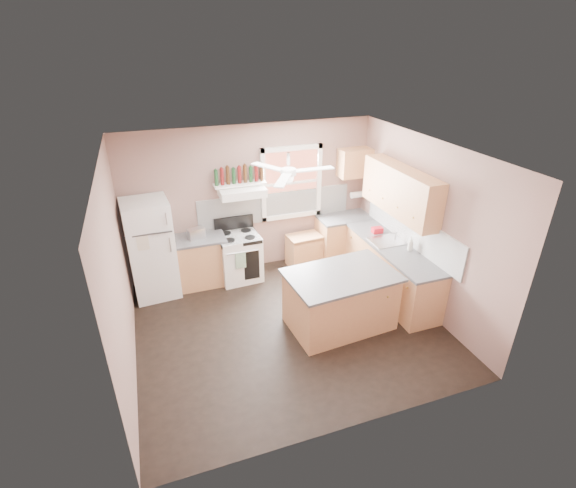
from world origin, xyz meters
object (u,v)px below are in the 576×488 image
object	(u,v)px
refrigerator	(151,249)
toaster	(196,233)
cart	(304,250)
island	(340,301)
stove	(239,257)

from	to	relation	value
refrigerator	toaster	bearing A→B (deg)	0.32
refrigerator	toaster	size ratio (longest dim) A/B	6.07
refrigerator	cart	bearing A→B (deg)	-2.91
refrigerator	toaster	world-z (taller)	refrigerator
refrigerator	island	world-z (taller)	refrigerator
refrigerator	stove	xyz separation A→B (m)	(1.47, 0.01, -0.42)
refrigerator	cart	distance (m)	2.81
refrigerator	toaster	distance (m)	0.78
stove	island	bearing A→B (deg)	-62.16
stove	toaster	bearing A→B (deg)	172.24
stove	cart	world-z (taller)	stove
toaster	island	distance (m)	2.70
refrigerator	stove	bearing A→B (deg)	-4.19
stove	island	world-z (taller)	same
cart	stove	bearing A→B (deg)	178.21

